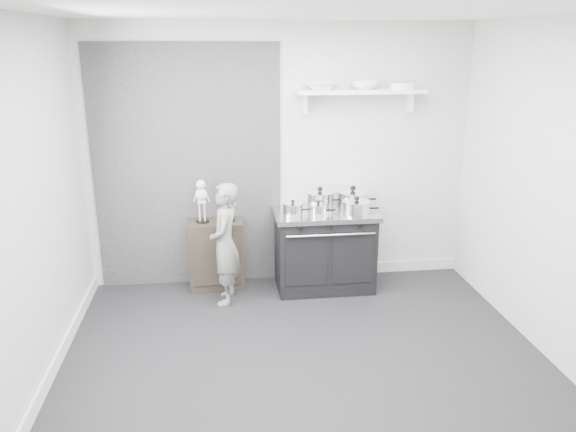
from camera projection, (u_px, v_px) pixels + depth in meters
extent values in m
plane|color=black|center=(306.00, 365.00, 4.54)|extent=(4.00, 4.00, 0.00)
cube|color=#B6B5B3|center=(280.00, 157.00, 5.84)|extent=(4.00, 0.02, 2.70)
cube|color=#B6B5B3|center=(373.00, 320.00, 2.43)|extent=(4.00, 0.02, 2.70)
cube|color=#B6B5B3|center=(23.00, 215.00, 3.90)|extent=(0.02, 3.60, 2.70)
cube|color=#B6B5B3|center=(560.00, 196.00, 4.38)|extent=(0.02, 3.60, 2.70)
cube|color=silver|center=(309.00, 10.00, 3.73)|extent=(4.00, 3.60, 0.02)
cube|color=black|center=(188.00, 169.00, 5.75)|extent=(1.90, 0.02, 2.50)
cube|color=silver|center=(369.00, 267.00, 6.33)|extent=(2.00, 0.03, 0.12)
cube|color=silver|center=(50.00, 376.00, 4.28)|extent=(0.03, 3.60, 0.12)
cube|color=white|center=(360.00, 91.00, 5.61)|extent=(1.30, 0.26, 0.04)
cube|color=white|center=(305.00, 104.00, 5.65)|extent=(0.03, 0.12, 0.20)
cube|color=white|center=(410.00, 102.00, 5.78)|extent=(0.03, 0.12, 0.20)
cube|color=black|center=(324.00, 252.00, 5.87)|extent=(0.99, 0.59, 0.79)
cube|color=silver|center=(325.00, 213.00, 5.75)|extent=(1.05, 0.63, 0.05)
cube|color=black|center=(306.00, 261.00, 5.56)|extent=(0.41, 0.02, 0.51)
cube|color=black|center=(353.00, 259.00, 5.62)|extent=(0.41, 0.02, 0.51)
cylinder|color=silver|center=(331.00, 235.00, 5.48)|extent=(0.89, 0.02, 0.02)
cylinder|color=black|center=(301.00, 228.00, 5.43)|extent=(0.04, 0.03, 0.04)
cylinder|color=black|center=(331.00, 227.00, 5.47)|extent=(0.04, 0.03, 0.04)
cylinder|color=black|center=(361.00, 226.00, 5.50)|extent=(0.04, 0.03, 0.04)
cube|color=black|center=(217.00, 255.00, 5.87)|extent=(0.56, 0.33, 0.73)
imported|color=slate|center=(225.00, 244.00, 5.47)|extent=(0.35, 0.48, 1.22)
cylinder|color=white|center=(293.00, 210.00, 5.58)|extent=(0.20, 0.20, 0.12)
cylinder|color=white|center=(293.00, 204.00, 5.56)|extent=(0.20, 0.20, 0.01)
sphere|color=black|center=(293.00, 201.00, 5.55)|extent=(0.04, 0.04, 0.04)
cylinder|color=black|center=(307.00, 209.00, 5.59)|extent=(0.10, 0.02, 0.02)
cylinder|color=white|center=(320.00, 200.00, 5.82)|extent=(0.28, 0.28, 0.16)
cylinder|color=white|center=(320.00, 192.00, 5.79)|extent=(0.29, 0.29, 0.02)
sphere|color=black|center=(320.00, 189.00, 5.78)|extent=(0.05, 0.05, 0.05)
cylinder|color=black|center=(337.00, 200.00, 5.84)|extent=(0.10, 0.02, 0.02)
cylinder|color=white|center=(353.00, 200.00, 5.85)|extent=(0.33, 0.33, 0.16)
cylinder|color=white|center=(353.00, 192.00, 5.83)|extent=(0.34, 0.34, 0.02)
sphere|color=black|center=(353.00, 188.00, 5.82)|extent=(0.06, 0.06, 0.06)
cylinder|color=black|center=(372.00, 199.00, 5.88)|extent=(0.10, 0.02, 0.02)
cylinder|color=white|center=(356.00, 209.00, 5.58)|extent=(0.27, 0.27, 0.14)
cylinder|color=white|center=(357.00, 202.00, 5.56)|extent=(0.28, 0.28, 0.01)
sphere|color=black|center=(357.00, 198.00, 5.55)|extent=(0.05, 0.05, 0.05)
cylinder|color=black|center=(373.00, 208.00, 5.60)|extent=(0.10, 0.02, 0.02)
cylinder|color=white|center=(318.00, 210.00, 5.59)|extent=(0.17, 0.17, 0.10)
cylinder|color=white|center=(318.00, 205.00, 5.57)|extent=(0.18, 0.18, 0.01)
sphere|color=black|center=(318.00, 203.00, 5.56)|extent=(0.03, 0.03, 0.03)
cylinder|color=black|center=(331.00, 210.00, 5.60)|extent=(0.10, 0.02, 0.02)
imported|color=white|center=(321.00, 86.00, 5.55)|extent=(0.33, 0.33, 0.08)
imported|color=white|center=(365.00, 85.00, 5.60)|extent=(0.26, 0.26, 0.08)
cylinder|color=white|center=(402.00, 86.00, 5.65)|extent=(0.26, 0.26, 0.06)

